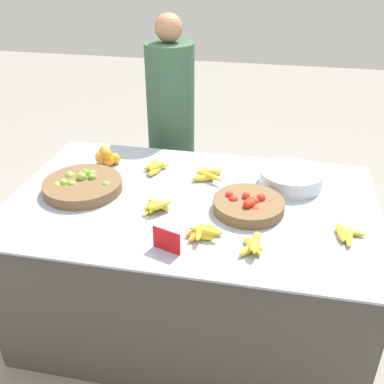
% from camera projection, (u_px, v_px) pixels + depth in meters
% --- Properties ---
extents(ground_plane, '(12.00, 12.00, 0.00)m').
position_uv_depth(ground_plane, '(192.00, 315.00, 2.65)').
color(ground_plane, gray).
extents(market_table, '(1.83, 1.14, 0.79)m').
position_uv_depth(market_table, '(192.00, 262.00, 2.45)').
color(market_table, '#4C4742').
rests_on(market_table, ground_plane).
extents(lime_bowl, '(0.41, 0.41, 0.09)m').
position_uv_depth(lime_bowl, '(83.00, 185.00, 2.33)').
color(lime_bowl, brown).
rests_on(lime_bowl, market_table).
extents(tomato_basket, '(0.34, 0.34, 0.09)m').
position_uv_depth(tomato_basket, '(249.00, 205.00, 2.15)').
color(tomato_basket, brown).
rests_on(tomato_basket, market_table).
extents(orange_pile, '(0.14, 0.10, 0.11)m').
position_uv_depth(orange_pile, '(107.00, 156.00, 2.58)').
color(orange_pile, orange).
rests_on(orange_pile, market_table).
extents(metal_bowl, '(0.33, 0.33, 0.08)m').
position_uv_depth(metal_bowl, '(291.00, 178.00, 2.37)').
color(metal_bowl, silver).
rests_on(metal_bowl, market_table).
extents(price_sign, '(0.13, 0.05, 0.10)m').
position_uv_depth(price_sign, '(166.00, 240.00, 1.87)').
color(price_sign, red).
rests_on(price_sign, market_table).
extents(banana_bunch_middle_left, '(0.14, 0.17, 0.04)m').
position_uv_depth(banana_bunch_middle_left, '(345.00, 234.00, 1.98)').
color(banana_bunch_middle_left, yellow).
rests_on(banana_bunch_middle_left, market_table).
extents(banana_bunch_back_center, '(0.12, 0.15, 0.06)m').
position_uv_depth(banana_bunch_back_center, '(253.00, 244.00, 1.89)').
color(banana_bunch_back_center, yellow).
rests_on(banana_bunch_back_center, market_table).
extents(banana_bunch_front_right, '(0.15, 0.16, 0.06)m').
position_uv_depth(banana_bunch_front_right, '(156.00, 206.00, 2.16)').
color(banana_bunch_front_right, yellow).
rests_on(banana_bunch_front_right, market_table).
extents(banana_bunch_middle_right, '(0.14, 0.18, 0.06)m').
position_uv_depth(banana_bunch_middle_right, '(156.00, 167.00, 2.52)').
color(banana_bunch_middle_right, yellow).
rests_on(banana_bunch_middle_right, market_table).
extents(banana_bunch_front_left, '(0.18, 0.18, 0.05)m').
position_uv_depth(banana_bunch_front_left, '(208.00, 174.00, 2.45)').
color(banana_bunch_front_left, yellow).
rests_on(banana_bunch_front_left, market_table).
extents(banana_bunch_front_center, '(0.18, 0.17, 0.06)m').
position_uv_depth(banana_bunch_front_center, '(202.00, 232.00, 1.98)').
color(banana_bunch_front_center, yellow).
rests_on(banana_bunch_front_center, market_table).
extents(vendor_person, '(0.32, 0.32, 1.54)m').
position_uv_depth(vendor_person, '(171.00, 139.00, 3.12)').
color(vendor_person, '#385B42').
rests_on(vendor_person, ground_plane).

